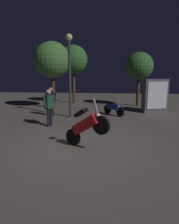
{
  "coord_description": "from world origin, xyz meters",
  "views": [
    {
      "loc": [
        0.84,
        -5.58,
        2.25
      ],
      "look_at": [
        0.16,
        0.94,
        1.0
      ],
      "focal_mm": 29.93,
      "sensor_mm": 36.0,
      "label": 1
    }
  ],
  "objects_px": {
    "motorcycle_blue_parked_left": "(114,108)",
    "kiosk_billboard": "(155,96)",
    "person_bystander_far": "(49,104)",
    "person_rider_beside": "(51,99)",
    "streetlamp_near": "(70,65)",
    "motorcycle_red_foreground": "(86,126)"
  },
  "relations": [
    {
      "from": "motorcycle_red_foreground",
      "to": "kiosk_billboard",
      "type": "distance_m",
      "value": 7.53
    },
    {
      "from": "motorcycle_blue_parked_left",
      "to": "kiosk_billboard",
      "type": "bearing_deg",
      "value": 73.19
    },
    {
      "from": "person_rider_beside",
      "to": "streetlamp_near",
      "type": "height_order",
      "value": "streetlamp_near"
    },
    {
      "from": "motorcycle_blue_parked_left",
      "to": "person_rider_beside",
      "type": "bearing_deg",
      "value": -121.0
    },
    {
      "from": "motorcycle_red_foreground",
      "to": "person_bystander_far",
      "type": "xyz_separation_m",
      "value": [
        -1.99,
        2.55,
        0.27
      ]
    },
    {
      "from": "person_rider_beside",
      "to": "streetlamp_near",
      "type": "bearing_deg",
      "value": 81.86
    },
    {
      "from": "streetlamp_near",
      "to": "kiosk_billboard",
      "type": "height_order",
      "value": "streetlamp_near"
    },
    {
      "from": "motorcycle_blue_parked_left",
      "to": "kiosk_billboard",
      "type": "xyz_separation_m",
      "value": [
        2.62,
        1.2,
        0.61
      ]
    },
    {
      "from": "motorcycle_red_foreground",
      "to": "person_rider_beside",
      "type": "distance_m",
      "value": 5.43
    },
    {
      "from": "motorcycle_red_foreground",
      "to": "kiosk_billboard",
      "type": "relative_size",
      "value": 0.78
    },
    {
      "from": "motorcycle_blue_parked_left",
      "to": "kiosk_billboard",
      "type": "height_order",
      "value": "kiosk_billboard"
    },
    {
      "from": "motorcycle_red_foreground",
      "to": "motorcycle_blue_parked_left",
      "type": "distance_m",
      "value": 5.52
    },
    {
      "from": "person_rider_beside",
      "to": "streetlamp_near",
      "type": "relative_size",
      "value": 0.37
    },
    {
      "from": "person_bystander_far",
      "to": "motorcycle_red_foreground",
      "type": "bearing_deg",
      "value": 159.04
    },
    {
      "from": "motorcycle_red_foreground",
      "to": "kiosk_billboard",
      "type": "bearing_deg",
      "value": 92.54
    },
    {
      "from": "motorcycle_blue_parked_left",
      "to": "person_bystander_far",
      "type": "xyz_separation_m",
      "value": [
        -2.96,
        -2.87,
        0.57
      ]
    },
    {
      "from": "person_bystander_far",
      "to": "streetlamp_near",
      "type": "distance_m",
      "value": 2.81
    },
    {
      "from": "motorcycle_blue_parked_left",
      "to": "motorcycle_red_foreground",
      "type": "bearing_deg",
      "value": -51.55
    },
    {
      "from": "person_rider_beside",
      "to": "motorcycle_blue_parked_left",
      "type": "bearing_deg",
      "value": 101.27
    },
    {
      "from": "motorcycle_blue_parked_left",
      "to": "streetlamp_near",
      "type": "xyz_separation_m",
      "value": [
        -2.42,
        -0.84,
        2.43
      ]
    },
    {
      "from": "motorcycle_blue_parked_left",
      "to": "person_bystander_far",
      "type": "bearing_deg",
      "value": -87.29
    },
    {
      "from": "person_rider_beside",
      "to": "person_bystander_far",
      "type": "xyz_separation_m",
      "value": [
        0.6,
        -2.22,
        0.04
      ]
    }
  ]
}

